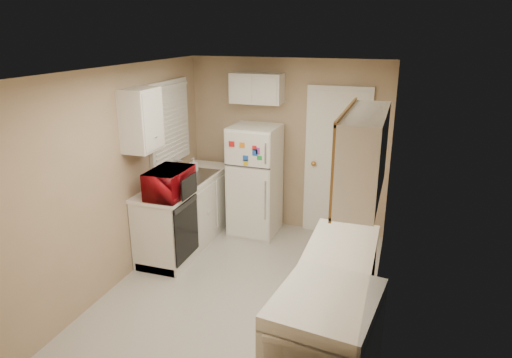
% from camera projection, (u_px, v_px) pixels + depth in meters
% --- Properties ---
extents(floor, '(3.80, 3.80, 0.00)m').
position_uv_depth(floor, '(242.00, 291.00, 5.05)').
color(floor, beige).
rests_on(floor, ground).
extents(ceiling, '(3.80, 3.80, 0.00)m').
position_uv_depth(ceiling, '(239.00, 69.00, 4.30)').
color(ceiling, white).
rests_on(ceiling, floor).
extents(wall_left, '(3.80, 3.80, 0.00)m').
position_uv_depth(wall_left, '(123.00, 176.00, 5.09)').
color(wall_left, tan).
rests_on(wall_left, floor).
extents(wall_right, '(3.80, 3.80, 0.00)m').
position_uv_depth(wall_right, '(381.00, 205.00, 4.26)').
color(wall_right, tan).
rests_on(wall_right, floor).
extents(wall_back, '(2.80, 2.80, 0.00)m').
position_uv_depth(wall_back, '(287.00, 146.00, 6.39)').
color(wall_back, tan).
rests_on(wall_back, floor).
extents(wall_front, '(2.80, 2.80, 0.00)m').
position_uv_depth(wall_front, '(140.00, 282.00, 2.96)').
color(wall_front, tan).
rests_on(wall_front, floor).
extents(left_counter, '(0.60, 1.80, 0.90)m').
position_uv_depth(left_counter, '(187.00, 212.00, 6.05)').
color(left_counter, silver).
rests_on(left_counter, floor).
extents(dishwasher, '(0.03, 0.58, 0.72)m').
position_uv_depth(dishwasher, '(186.00, 230.00, 5.41)').
color(dishwasher, black).
rests_on(dishwasher, floor).
extents(sink, '(0.54, 0.74, 0.16)m').
position_uv_depth(sink, '(191.00, 179.00, 6.06)').
color(sink, gray).
rests_on(sink, left_counter).
extents(microwave, '(0.60, 0.34, 0.39)m').
position_uv_depth(microwave, '(170.00, 184.00, 5.28)').
color(microwave, maroon).
rests_on(microwave, left_counter).
extents(soap_bottle, '(0.10, 0.10, 0.19)m').
position_uv_depth(soap_bottle, '(194.00, 164.00, 6.22)').
color(soap_bottle, white).
rests_on(soap_bottle, left_counter).
extents(window_blinds, '(0.10, 0.98, 1.08)m').
position_uv_depth(window_blinds, '(170.00, 123.00, 5.90)').
color(window_blinds, silver).
rests_on(window_blinds, wall_left).
extents(upper_cabinet_left, '(0.30, 0.45, 0.70)m').
position_uv_depth(upper_cabinet_left, '(141.00, 120.00, 5.06)').
color(upper_cabinet_left, silver).
rests_on(upper_cabinet_left, wall_left).
extents(refrigerator, '(0.65, 0.63, 1.53)m').
position_uv_depth(refrigerator, '(255.00, 181.00, 6.29)').
color(refrigerator, white).
rests_on(refrigerator, floor).
extents(cabinet_over_fridge, '(0.70, 0.30, 0.40)m').
position_uv_depth(cabinet_over_fridge, '(257.00, 88.00, 6.12)').
color(cabinet_over_fridge, silver).
rests_on(cabinet_over_fridge, wall_back).
extents(interior_door, '(0.86, 0.06, 2.08)m').
position_uv_depth(interior_door, '(336.00, 163.00, 6.20)').
color(interior_door, white).
rests_on(interior_door, floor).
extents(right_counter, '(0.60, 2.00, 0.90)m').
position_uv_depth(right_counter, '(331.00, 316.00, 3.86)').
color(right_counter, silver).
rests_on(right_counter, floor).
extents(stove, '(0.79, 0.92, 1.02)m').
position_uv_depth(stove, '(323.00, 356.00, 3.30)').
color(stove, white).
rests_on(stove, floor).
extents(upper_cabinet_right, '(0.30, 1.20, 0.70)m').
position_uv_depth(upper_cabinet_right, '(364.00, 155.00, 3.66)').
color(upper_cabinet_right, silver).
rests_on(upper_cabinet_right, wall_right).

